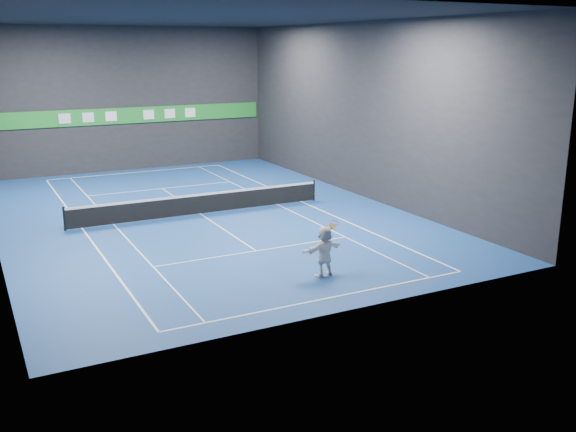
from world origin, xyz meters
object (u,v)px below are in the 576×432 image
player (324,251)px  tennis_ball (315,194)px  tennis_net (200,203)px  tennis_racket (334,225)px

player → tennis_ball: 2.03m
player → tennis_ball: size_ratio=25.36×
tennis_ball → tennis_net: 10.08m
tennis_net → tennis_racket: 10.13m
tennis_net → tennis_ball: bearing=-85.8°
player → tennis_net: player is taller
tennis_ball → tennis_net: (-0.72, 9.77, -2.36)m
player → tennis_racket: 0.96m
player → tennis_ball: tennis_ball is taller
player → tennis_net: bearing=-93.7°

